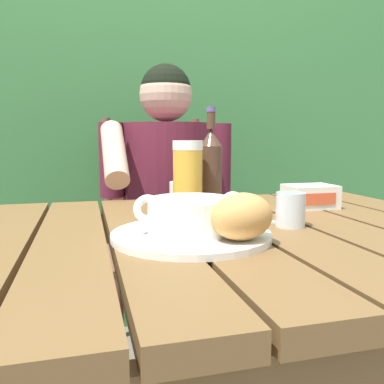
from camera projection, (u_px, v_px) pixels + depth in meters
name	position (u px, v px, depth m)	size (l,w,h in m)	color
dining_table	(210.00, 277.00, 0.81)	(1.19, 0.84, 0.74)	brown
hedge_backdrop	(135.00, 98.00, 2.17)	(3.41, 0.91, 2.85)	#3E7C41
chair_near_diner	(159.00, 243.00, 1.67)	(0.43, 0.47, 1.01)	brown
person_eating	(168.00, 200.00, 1.45)	(0.48, 0.47, 1.18)	maroon
serving_plate	(191.00, 235.00, 0.72)	(0.29, 0.29, 0.01)	white
soup_bowl	(191.00, 214.00, 0.72)	(0.21, 0.16, 0.07)	white
bread_roll	(242.00, 216.00, 0.66)	(0.13, 0.11, 0.08)	tan
beer_glass	(186.00, 177.00, 0.96)	(0.07, 0.07, 0.17)	gold
beer_bottle	(211.00, 167.00, 1.02)	(0.06, 0.06, 0.26)	#4A3022
water_glass_small	(290.00, 210.00, 0.81)	(0.06, 0.06, 0.07)	silver
butter_tub	(310.00, 196.00, 1.03)	(0.12, 0.09, 0.06)	white
table_knife	(246.00, 222.00, 0.84)	(0.17, 0.06, 0.01)	silver
diner_bowl	(193.00, 192.00, 1.12)	(0.13, 0.13, 0.06)	white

